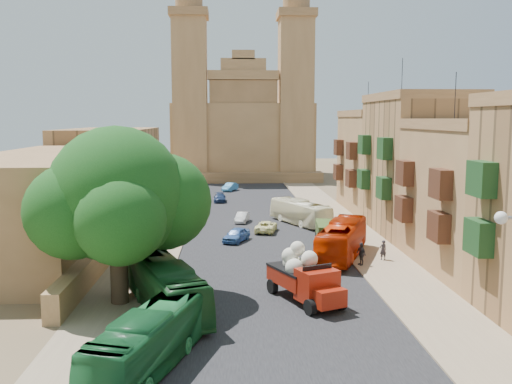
{
  "coord_description": "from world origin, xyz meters",
  "views": [
    {
      "loc": [
        -2.76,
        -30.45,
        11.32
      ],
      "look_at": [
        0.0,
        26.0,
        4.0
      ],
      "focal_mm": 40.0,
      "sensor_mm": 36.0,
      "label": 1
    }
  ],
  "objects": [
    {
      "name": "street_tree_d",
      "position": [
        -10.0,
        48.0,
        3.4
      ],
      "size": [
        3.31,
        3.31,
        5.09
      ],
      "color": "#38291C",
      "rests_on": "ground"
    },
    {
      "name": "pedestrian_a",
      "position": [
        9.65,
        13.81,
        0.81
      ],
      "size": [
        0.67,
        0.52,
        1.62
      ],
      "primitive_type": "imported",
      "rotation": [
        0.0,
        0.0,
        3.4
      ],
      "color": "#2C282F",
      "rests_on": "ground"
    },
    {
      "name": "west_wall",
      "position": [
        -12.5,
        20.0,
        0.9
      ],
      "size": [
        1.0,
        40.0,
        1.8
      ],
      "primitive_type": "cube",
      "color": "#976E44",
      "rests_on": "ground"
    },
    {
      "name": "road_surface",
      "position": [
        0.0,
        30.0,
        0.01
      ],
      "size": [
        14.0,
        140.0,
        0.01
      ],
      "primitive_type": "cube",
      "color": "black",
      "rests_on": "ground"
    },
    {
      "name": "kerb_east",
      "position": [
        7.0,
        30.0,
        0.06
      ],
      "size": [
        0.25,
        140.0,
        0.12
      ],
      "primitive_type": "cube",
      "color": "#8D775C",
      "rests_on": "ground"
    },
    {
      "name": "red_truck",
      "position": [
        1.96,
        3.68,
        1.6
      ],
      "size": [
        4.54,
        6.56,
        3.64
      ],
      "color": "maroon",
      "rests_on": "ground"
    },
    {
      "name": "west_building_low",
      "position": [
        -18.0,
        18.0,
        4.2
      ],
      "size": [
        10.0,
        28.0,
        8.4
      ],
      "primitive_type": "cube",
      "color": "brown",
      "rests_on": "ground"
    },
    {
      "name": "car_cream",
      "position": [
        1.0,
        25.59,
        0.57
      ],
      "size": [
        2.68,
        4.37,
        1.13
      ],
      "primitive_type": "imported",
      "rotation": [
        0.0,
        0.0,
        2.93
      ],
      "color": "#FEF9B1",
      "rests_on": "ground"
    },
    {
      "name": "bus_green_south",
      "position": [
        -6.33,
        -5.47,
        1.35
      ],
      "size": [
        5.09,
        9.93,
        2.7
      ],
      "primitive_type": "imported",
      "rotation": [
        0.0,
        0.0,
        -0.31
      ],
      "color": "#19602E",
      "rests_on": "ground"
    },
    {
      "name": "olive_pickup",
      "position": [
        6.25,
        20.0,
        0.93
      ],
      "size": [
        2.48,
        4.78,
        1.9
      ],
      "color": "#39511E",
      "rests_on": "ground"
    },
    {
      "name": "bus_cream_east",
      "position": [
        4.92,
        29.52,
        1.31
      ],
      "size": [
        5.95,
        9.47,
        2.62
      ],
      "primitive_type": "imported",
      "rotation": [
        0.0,
        0.0,
        3.57
      ],
      "color": "#FFF5CE",
      "rests_on": "ground"
    },
    {
      "name": "car_dkblue",
      "position": [
        -3.95,
        46.66,
        0.57
      ],
      "size": [
        1.62,
        3.94,
        1.14
      ],
      "primitive_type": "imported",
      "rotation": [
        0.0,
        0.0,
        0.01
      ],
      "color": "navy",
      "rests_on": "ground"
    },
    {
      "name": "townhouse_c",
      "position": [
        15.95,
        25.0,
        6.91
      ],
      "size": [
        9.0,
        14.0,
        17.4
      ],
      "color": "#A17549",
      "rests_on": "ground"
    },
    {
      "name": "townhouse_b",
      "position": [
        15.95,
        11.0,
        5.66
      ],
      "size": [
        9.0,
        14.0,
        14.9
      ],
      "color": "#976E44",
      "rests_on": "ground"
    },
    {
      "name": "street_tree_a",
      "position": [
        -10.0,
        12.0,
        2.92
      ],
      "size": [
        2.84,
        2.84,
        4.37
      ],
      "color": "#38291C",
      "rests_on": "ground"
    },
    {
      "name": "car_blue_b",
      "position": [
        -2.5,
        58.39,
        0.63
      ],
      "size": [
        2.73,
        4.05,
        1.26
      ],
      "primitive_type": "imported",
      "rotation": [
        0.0,
        0.0,
        -0.4
      ],
      "color": "teal",
      "rests_on": "ground"
    },
    {
      "name": "car_white_b",
      "position": [
        4.75,
        42.74,
        0.61
      ],
      "size": [
        1.5,
        3.6,
        1.22
      ],
      "primitive_type": "imported",
      "rotation": [
        0.0,
        0.0,
        3.16
      ],
      "color": "silver",
      "rests_on": "ground"
    },
    {
      "name": "car_white_a",
      "position": [
        -1.28,
        31.05,
        0.54
      ],
      "size": [
        1.79,
        3.45,
        1.08
      ],
      "primitive_type": "imported",
      "rotation": [
        0.0,
        0.0,
        -0.21
      ],
      "color": "silver",
      "rests_on": "ground"
    },
    {
      "name": "street_tree_b",
      "position": [
        -10.0,
        24.0,
        3.12
      ],
      "size": [
        3.04,
        3.04,
        4.67
      ],
      "color": "#38291C",
      "rests_on": "ground"
    },
    {
      "name": "ground",
      "position": [
        0.0,
        0.0,
        0.0
      ],
      "size": [
        260.0,
        260.0,
        0.0
      ],
      "primitive_type": "plane",
      "color": "brown"
    },
    {
      "name": "street_tree_c",
      "position": [
        -10.0,
        36.0,
        3.17
      ],
      "size": [
        3.08,
        3.08,
        4.74
      ],
      "color": "#38291C",
      "rests_on": "ground"
    },
    {
      "name": "pedestrian_c",
      "position": [
        7.5,
        12.28,
        0.89
      ],
      "size": [
        0.81,
        1.13,
        1.78
      ],
      "primitive_type": "imported",
      "rotation": [
        0.0,
        0.0,
        5.11
      ],
      "color": "#2D2D33",
      "rests_on": "ground"
    },
    {
      "name": "church",
      "position": [
        -0.0,
        78.61,
        9.52
      ],
      "size": [
        28.0,
        22.5,
        36.3
      ],
      "color": "#976E44",
      "rests_on": "ground"
    },
    {
      "name": "townhouse_d",
      "position": [
        15.95,
        39.0,
        6.16
      ],
      "size": [
        9.0,
        14.0,
        15.9
      ],
      "color": "#976E44",
      "rests_on": "ground"
    },
    {
      "name": "bus_red_east",
      "position": [
        6.5,
        14.75,
        1.48
      ],
      "size": [
        6.17,
        10.82,
        2.96
      ],
      "primitive_type": "imported",
      "rotation": [
        0.0,
        0.0,
        2.77
      ],
      "color": "#B12102",
      "rests_on": "ground"
    },
    {
      "name": "ficus_tree",
      "position": [
        -9.4,
        4.01,
        6.45
      ],
      "size": [
        10.91,
        10.04,
        10.91
      ],
      "color": "#38291C",
      "rests_on": "ground"
    },
    {
      "name": "car_blue_a",
      "position": [
        -2.05,
        21.2,
        0.64
      ],
      "size": [
        2.94,
        4.06,
        1.29
      ],
      "primitive_type": "imported",
      "rotation": [
        0.0,
        0.0,
        -0.42
      ],
      "color": "#3B6AB2",
      "rests_on": "ground"
    },
    {
      "name": "west_building_mid",
      "position": [
        -18.0,
        44.0,
        5.0
      ],
      "size": [
        10.0,
        22.0,
        10.0
      ],
      "primitive_type": "cube",
      "color": "#A17549",
      "rests_on": "ground"
    },
    {
      "name": "sidewalk_west",
      "position": [
        -9.5,
        30.0,
        0.01
      ],
      "size": [
        5.0,
        140.0,
        0.01
      ],
      "primitive_type": "cube",
      "color": "#8D775C",
      "rests_on": "ground"
    },
    {
      "name": "kerb_west",
      "position": [
        -7.0,
        30.0,
        0.06
      ],
      "size": [
        0.25,
        140.0,
        0.12
      ],
      "primitive_type": "cube",
      "color": "#8D775C",
      "rests_on": "ground"
    },
    {
      "name": "bus_green_north",
      "position": [
        -6.5,
        2.36,
        1.49
      ],
      "size": [
        6.16,
        10.88,
        2.98
      ],
      "primitive_type": "imported",
      "rotation": [
        0.0,
        0.0,
        0.37
      ],
      "color": "#184B20",
      "rests_on": "ground"
    },
    {
      "name": "sidewalk_east",
      "position": [
        9.5,
        30.0,
        0.01
      ],
      "size": [
        5.0,
        140.0,
        0.01
      ],
      "primitive_type": "cube",
      "color": "#8D775C",
      "rests_on": "ground"
    }
  ]
}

